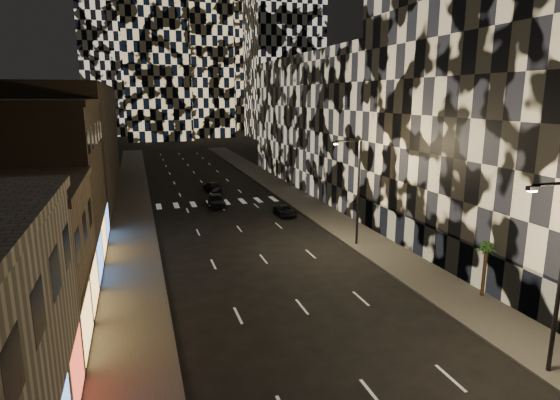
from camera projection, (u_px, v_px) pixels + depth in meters
sidewalk_left at (132, 208)px, 53.75m from camera, size 4.00×120.00×0.15m
sidewalk_right at (296, 197)px, 59.51m from camera, size 4.00×120.00×0.15m
curb_left at (151, 206)px, 54.36m from camera, size 0.20×120.00×0.15m
curb_right at (280, 198)px, 58.90m from camera, size 0.20×120.00×0.15m
retail_brown at (29, 186)px, 35.06m from camera, size 10.00×15.00×12.00m
retail_filler_left at (71, 141)px, 59.55m from camera, size 10.00×40.00×14.00m
midrise_right at (526, 118)px, 36.23m from camera, size 16.00×25.00×22.00m
midrise_base at (432, 244)px, 36.08m from camera, size 0.60×25.00×3.00m
midrise_filler_right at (346, 122)px, 66.97m from camera, size 16.00×40.00×18.00m
streetlight_near at (558, 265)px, 20.58m from camera, size 2.55×0.25×9.00m
streetlight_far at (356, 185)px, 39.23m from camera, size 2.55×0.25×9.00m
car_dark_midlane at (217, 200)px, 54.32m from camera, size 2.03×4.63×1.55m
car_dark_oncoming at (212, 186)px, 63.50m from camera, size 2.22×4.50×1.26m
car_dark_rightlane at (285, 211)px, 50.40m from camera, size 1.80×3.87×1.07m
palm_tree at (486, 252)px, 29.34m from camera, size 1.80×1.80×3.55m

